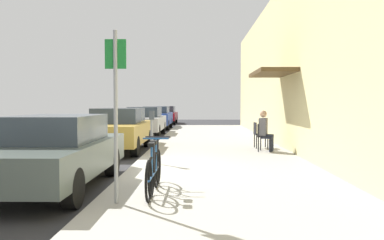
{
  "coord_description": "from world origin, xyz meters",
  "views": [
    {
      "loc": [
        1.66,
        -9.01,
        1.63
      ],
      "look_at": [
        1.4,
        4.36,
        1.06
      ],
      "focal_mm": 36.41,
      "sensor_mm": 36.0,
      "label": 1
    }
  ],
  "objects_px": {
    "bicycle_1": "(155,170)",
    "seated_patron_0": "(265,129)",
    "parked_car_0": "(55,151)",
    "street_sign": "(116,103)",
    "bicycle_0": "(153,173)",
    "cafe_chair_0": "(263,135)",
    "parked_car_2": "(145,121)",
    "parked_car_4": "(165,115)",
    "parking_meter": "(152,133)",
    "cafe_chair_1": "(259,133)",
    "parked_car_3": "(156,117)",
    "parked_car_1": "(119,129)"
  },
  "relations": [
    {
      "from": "parked_car_2",
      "to": "seated_patron_0",
      "type": "xyz_separation_m",
      "value": [
        4.82,
        -7.22,
        0.07
      ]
    },
    {
      "from": "parking_meter",
      "to": "cafe_chair_0",
      "type": "bearing_deg",
      "value": 37.66
    },
    {
      "from": "parked_car_0",
      "to": "street_sign",
      "type": "relative_size",
      "value": 1.69
    },
    {
      "from": "bicycle_1",
      "to": "cafe_chair_0",
      "type": "height_order",
      "value": "bicycle_1"
    },
    {
      "from": "bicycle_1",
      "to": "cafe_chair_0",
      "type": "xyz_separation_m",
      "value": [
        2.78,
        5.58,
        0.14
      ]
    },
    {
      "from": "bicycle_1",
      "to": "parked_car_1",
      "type": "bearing_deg",
      "value": 107.09
    },
    {
      "from": "bicycle_0",
      "to": "seated_patron_0",
      "type": "relative_size",
      "value": 1.33
    },
    {
      "from": "cafe_chair_0",
      "to": "cafe_chair_1",
      "type": "relative_size",
      "value": 1.0
    },
    {
      "from": "bicycle_1",
      "to": "seated_patron_0",
      "type": "xyz_separation_m",
      "value": [
        2.84,
        5.56,
        0.34
      ]
    },
    {
      "from": "parked_car_3",
      "to": "bicycle_1",
      "type": "xyz_separation_m",
      "value": [
        1.98,
        -18.11,
        -0.27
      ]
    },
    {
      "from": "parked_car_3",
      "to": "cafe_chair_1",
      "type": "xyz_separation_m",
      "value": [
        4.76,
        -11.65,
        -0.13
      ]
    },
    {
      "from": "street_sign",
      "to": "parked_car_0",
      "type": "bearing_deg",
      "value": 134.92
    },
    {
      "from": "parked_car_0",
      "to": "cafe_chair_1",
      "type": "bearing_deg",
      "value": 50.82
    },
    {
      "from": "bicycle_0",
      "to": "bicycle_1",
      "type": "distance_m",
      "value": 0.34
    },
    {
      "from": "parking_meter",
      "to": "street_sign",
      "type": "height_order",
      "value": "street_sign"
    },
    {
      "from": "parked_car_1",
      "to": "parked_car_4",
      "type": "xyz_separation_m",
      "value": [
        0.0,
        17.9,
        -0.03
      ]
    },
    {
      "from": "bicycle_1",
      "to": "parked_car_3",
      "type": "bearing_deg",
      "value": 96.25
    },
    {
      "from": "parking_meter",
      "to": "bicycle_0",
      "type": "distance_m",
      "value": 3.48
    },
    {
      "from": "parking_meter",
      "to": "cafe_chair_1",
      "type": "height_order",
      "value": "parking_meter"
    },
    {
      "from": "bicycle_1",
      "to": "seated_patron_0",
      "type": "bearing_deg",
      "value": 62.95
    },
    {
      "from": "parked_car_0",
      "to": "parked_car_3",
      "type": "relative_size",
      "value": 1.0
    },
    {
      "from": "parked_car_2",
      "to": "street_sign",
      "type": "xyz_separation_m",
      "value": [
        1.5,
        -13.66,
        0.89
      ]
    },
    {
      "from": "parked_car_0",
      "to": "seated_patron_0",
      "type": "distance_m",
      "value": 6.9
    },
    {
      "from": "seated_patron_0",
      "to": "bicycle_0",
      "type": "bearing_deg",
      "value": -115.69
    },
    {
      "from": "bicycle_1",
      "to": "seated_patron_0",
      "type": "distance_m",
      "value": 6.25
    },
    {
      "from": "cafe_chair_1",
      "to": "parked_car_2",
      "type": "bearing_deg",
      "value": 126.99
    },
    {
      "from": "seated_patron_0",
      "to": "cafe_chair_1",
      "type": "bearing_deg",
      "value": 93.88
    },
    {
      "from": "parked_car_2",
      "to": "bicycle_0",
      "type": "bearing_deg",
      "value": -81.38
    },
    {
      "from": "bicycle_0",
      "to": "cafe_chair_1",
      "type": "bearing_deg",
      "value": 67.8
    },
    {
      "from": "bicycle_1",
      "to": "parked_car_4",
      "type": "bearing_deg",
      "value": 94.66
    },
    {
      "from": "parked_car_1",
      "to": "parked_car_3",
      "type": "relative_size",
      "value": 1.0
    },
    {
      "from": "bicycle_0",
      "to": "cafe_chair_0",
      "type": "height_order",
      "value": "bicycle_0"
    },
    {
      "from": "street_sign",
      "to": "bicycle_0",
      "type": "distance_m",
      "value": 1.37
    },
    {
      "from": "parked_car_4",
      "to": "bicycle_1",
      "type": "bearing_deg",
      "value": -85.34
    },
    {
      "from": "parked_car_4",
      "to": "cafe_chair_0",
      "type": "bearing_deg",
      "value": -75.76
    },
    {
      "from": "parked_car_0",
      "to": "parked_car_4",
      "type": "relative_size",
      "value": 1.0
    },
    {
      "from": "parked_car_4",
      "to": "bicycle_0",
      "type": "relative_size",
      "value": 2.57
    },
    {
      "from": "cafe_chair_1",
      "to": "parked_car_0",
      "type": "bearing_deg",
      "value": -129.18
    },
    {
      "from": "parked_car_1",
      "to": "bicycle_1",
      "type": "relative_size",
      "value": 2.57
    },
    {
      "from": "parking_meter",
      "to": "seated_patron_0",
      "type": "xyz_separation_m",
      "value": [
        3.27,
        2.46,
        -0.07
      ]
    },
    {
      "from": "seated_patron_0",
      "to": "bicycle_1",
      "type": "bearing_deg",
      "value": -117.05
    },
    {
      "from": "parked_car_1",
      "to": "parked_car_4",
      "type": "distance_m",
      "value": 17.9
    },
    {
      "from": "parked_car_0",
      "to": "cafe_chair_0",
      "type": "xyz_separation_m",
      "value": [
        4.76,
        4.96,
        -0.1
      ]
    },
    {
      "from": "parked_car_2",
      "to": "cafe_chair_1",
      "type": "bearing_deg",
      "value": -53.01
    },
    {
      "from": "parked_car_2",
      "to": "parked_car_4",
      "type": "bearing_deg",
      "value": 90.0
    },
    {
      "from": "parking_meter",
      "to": "seated_patron_0",
      "type": "height_order",
      "value": "parking_meter"
    },
    {
      "from": "parking_meter",
      "to": "seated_patron_0",
      "type": "bearing_deg",
      "value": 36.95
    },
    {
      "from": "bicycle_0",
      "to": "seated_patron_0",
      "type": "height_order",
      "value": "seated_patron_0"
    },
    {
      "from": "parked_car_4",
      "to": "street_sign",
      "type": "bearing_deg",
      "value": -86.6
    },
    {
      "from": "parked_car_2",
      "to": "parked_car_4",
      "type": "distance_m",
      "value": 11.57
    }
  ]
}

